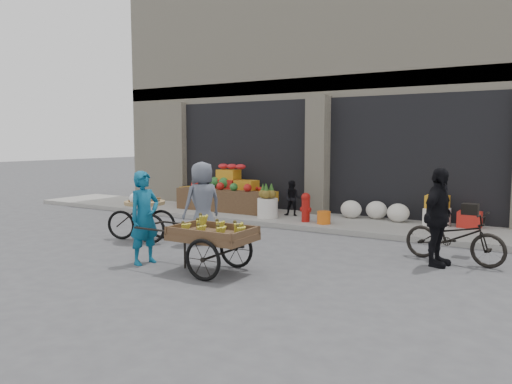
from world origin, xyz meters
The scene contains 15 objects.
ground centered at (0.00, 0.00, 0.00)m, with size 80.00×80.00×0.00m, color #424244.
sidewalk centered at (0.00, 4.10, 0.06)m, with size 18.00×2.20×0.12m, color gray.
building centered at (0.00, 8.03, 3.37)m, with size 14.00×6.45×7.00m.
fruit_display centered at (-2.48, 4.38, 0.67)m, with size 3.10×1.12×1.24m.
pineapple_bin centered at (-0.75, 3.60, 0.37)m, with size 0.52×0.52×0.50m, color silver.
fire_hydrant centered at (0.35, 3.55, 0.50)m, with size 0.22×0.22×0.71m.
orange_bucket centered at (0.85, 3.50, 0.27)m, with size 0.32×0.32×0.30m, color orange.
right_bay_goods centered at (2.61, 4.70, 0.41)m, with size 3.35×0.60×0.70m.
seated_person centered at (-0.35, 4.20, 0.58)m, with size 0.45×0.35×0.93m, color black.
banana_cart centered at (0.90, -1.05, 0.66)m, with size 2.19×0.97×0.91m.
vendor_woman centered at (-0.40, -1.16, 0.79)m, with size 0.58×0.38×1.59m, color #10577A.
tricycle_cart centered at (-1.80, 0.28, 0.57)m, with size 1.45×1.07×0.95m.
vendor_grey centered at (-0.59, 0.68, 0.83)m, with size 0.82×0.53×1.67m, color slate.
bicycle centered at (4.08, 1.67, 0.45)m, with size 0.60×1.72×0.90m, color black.
cyclist centered at (3.88, 1.27, 0.83)m, with size 0.97×0.40×1.65m, color black.
Camera 1 is at (5.57, -7.31, 2.11)m, focal length 35.00 mm.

